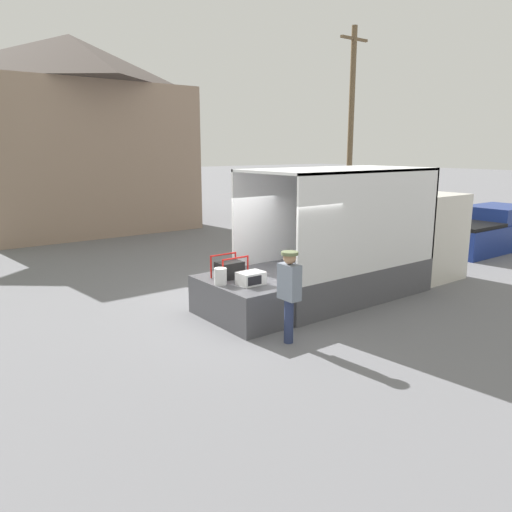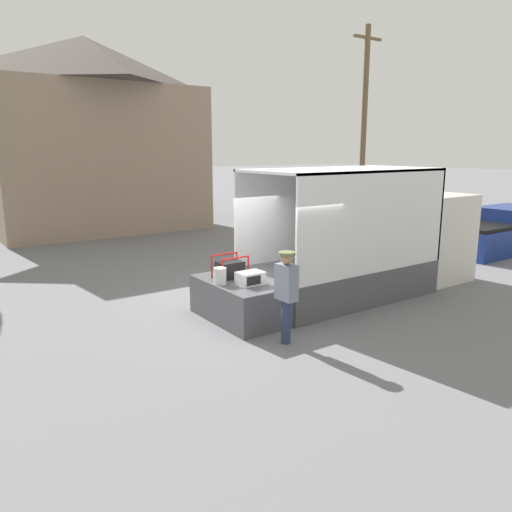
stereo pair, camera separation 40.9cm
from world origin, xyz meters
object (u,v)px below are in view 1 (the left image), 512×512
object	(u,v)px
microwave	(251,278)
worker_person	(289,287)
box_truck	(377,250)
portable_generator	(230,269)
orange_bucket	(220,276)
utility_pole	(351,123)
pickup_truck_blue	(489,231)

from	to	relation	value
microwave	worker_person	xyz separation A→B (m)	(-0.08, -1.30, 0.11)
microwave	box_truck	bearing A→B (deg)	4.48
portable_generator	orange_bucket	bearing A→B (deg)	-145.29
box_truck	worker_person	xyz separation A→B (m)	(-4.51, -1.65, 0.11)
box_truck	microwave	world-z (taller)	box_truck
box_truck	orange_bucket	size ratio (longest dim) A/B	18.87
orange_bucket	worker_person	size ratio (longest dim) A/B	0.20
utility_pole	orange_bucket	bearing A→B (deg)	-146.50
worker_person	utility_pole	size ratio (longest dim) A/B	0.19
portable_generator	pickup_truck_blue	xyz separation A→B (m)	(11.88, 0.48, -0.39)
portable_generator	pickup_truck_blue	distance (m)	11.89
worker_person	pickup_truck_blue	bearing A→B (deg)	11.80
portable_generator	utility_pole	world-z (taller)	utility_pole
box_truck	utility_pole	xyz separation A→B (m)	(8.86, 9.17, 3.88)
pickup_truck_blue	worker_person	bearing A→B (deg)	-168.20
box_truck	orange_bucket	xyz separation A→B (m)	(-4.93, 0.04, 0.04)
box_truck	worker_person	world-z (taller)	box_truck
orange_bucket	utility_pole	bearing A→B (deg)	33.50
pickup_truck_blue	microwave	bearing A→B (deg)	-174.26
pickup_truck_blue	box_truck	bearing A→B (deg)	-173.51
worker_person	utility_pole	distance (m)	17.61
orange_bucket	pickup_truck_blue	bearing A→B (deg)	3.73
worker_person	pickup_truck_blue	xyz separation A→B (m)	(11.92, 2.49, -0.45)
microwave	portable_generator	world-z (taller)	portable_generator
pickup_truck_blue	utility_pole	size ratio (longest dim) A/B	0.57
worker_person	utility_pole	xyz separation A→B (m)	(13.37, 10.82, 3.76)
box_truck	pickup_truck_blue	bearing A→B (deg)	6.49
box_truck	portable_generator	distance (m)	4.48
pickup_truck_blue	utility_pole	xyz separation A→B (m)	(1.45, 8.33, 4.21)
portable_generator	orange_bucket	distance (m)	0.58
microwave	portable_generator	size ratio (longest dim) A/B	0.78
orange_bucket	pickup_truck_blue	distance (m)	12.38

